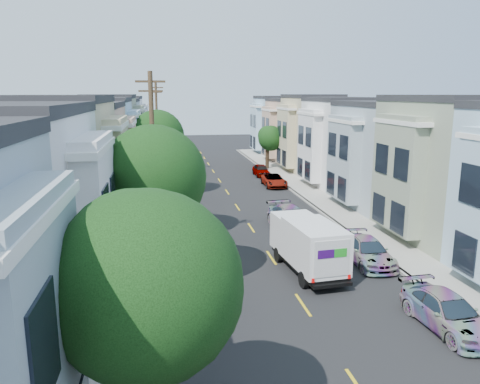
% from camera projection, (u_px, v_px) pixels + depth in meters
% --- Properties ---
extents(ground, '(160.00, 160.00, 0.00)m').
position_uv_depth(ground, '(271.00, 258.00, 26.00)').
color(ground, black).
rests_on(ground, ground).
extents(road_slab, '(12.00, 70.00, 0.02)m').
position_uv_depth(road_slab, '(232.00, 199.00, 40.48)').
color(road_slab, black).
rests_on(road_slab, ground).
extents(curb_left, '(0.30, 70.00, 0.15)m').
position_uv_depth(curb_left, '(161.00, 201.00, 39.50)').
color(curb_left, gray).
rests_on(curb_left, ground).
extents(curb_right, '(0.30, 70.00, 0.15)m').
position_uv_depth(curb_right, '(299.00, 196.00, 41.43)').
color(curb_right, gray).
rests_on(curb_right, ground).
extents(sidewalk_left, '(2.60, 70.00, 0.15)m').
position_uv_depth(sidewalk_left, '(146.00, 202.00, 39.29)').
color(sidewalk_left, gray).
rests_on(sidewalk_left, ground).
extents(sidewalk_right, '(2.60, 70.00, 0.15)m').
position_uv_depth(sidewalk_right, '(313.00, 195.00, 41.64)').
color(sidewalk_right, gray).
rests_on(sidewalk_right, ground).
extents(centerline, '(0.12, 70.00, 0.01)m').
position_uv_depth(centerline, '(232.00, 199.00, 40.48)').
color(centerline, gold).
rests_on(centerline, ground).
extents(townhouse_row_left, '(5.00, 70.00, 8.50)m').
position_uv_depth(townhouse_row_left, '(99.00, 204.00, 38.70)').
color(townhouse_row_left, '#95A5AD').
rests_on(townhouse_row_left, ground).
extents(townhouse_row_right, '(5.00, 70.00, 8.50)m').
position_uv_depth(townhouse_row_right, '(354.00, 195.00, 42.26)').
color(townhouse_row_right, '#95A5AD').
rests_on(townhouse_row_right, ground).
extents(tree_a, '(4.35, 4.35, 6.97)m').
position_uv_depth(tree_a, '(142.00, 287.00, 10.33)').
color(tree_a, black).
rests_on(tree_a, ground).
extents(tree_b, '(4.70, 4.70, 7.67)m').
position_uv_depth(tree_b, '(151.00, 178.00, 20.69)').
color(tree_b, black).
rests_on(tree_b, ground).
extents(tree_c, '(4.70, 4.70, 7.10)m').
position_uv_depth(tree_c, '(154.00, 165.00, 28.38)').
color(tree_c, black).
rests_on(tree_c, ground).
extents(tree_d, '(4.70, 4.70, 7.64)m').
position_uv_depth(tree_d, '(156.00, 137.00, 40.72)').
color(tree_d, black).
rests_on(tree_d, ground).
extents(tree_e, '(4.70, 4.70, 7.21)m').
position_uv_depth(tree_e, '(158.00, 130.00, 53.45)').
color(tree_e, black).
rests_on(tree_e, ground).
extents(tree_far_r, '(3.03, 3.03, 5.26)m').
position_uv_depth(tree_far_r, '(270.00, 139.00, 55.80)').
color(tree_far_r, black).
rests_on(tree_far_r, ground).
extents(utility_pole_near, '(1.60, 0.26, 10.00)m').
position_uv_depth(utility_pole_near, '(153.00, 164.00, 25.86)').
color(utility_pole_near, '#42301E').
rests_on(utility_pole_near, ground).
extents(utility_pole_far, '(1.60, 0.26, 10.00)m').
position_uv_depth(utility_pole_far, '(157.00, 129.00, 50.96)').
color(utility_pole_far, '#42301E').
rests_on(utility_pole_far, ground).
extents(fedex_truck, '(2.18, 5.65, 2.71)m').
position_uv_depth(fedex_truck, '(308.00, 243.00, 23.73)').
color(fedex_truck, silver).
rests_on(fedex_truck, ground).
extents(lead_sedan, '(2.63, 5.17, 1.49)m').
position_uv_depth(lead_sedan, '(291.00, 218.00, 31.40)').
color(lead_sedan, black).
rests_on(lead_sedan, ground).
extents(parked_left_b, '(2.45, 4.84, 1.31)m').
position_uv_depth(parked_left_b, '(189.00, 301.00, 19.08)').
color(parked_left_b, black).
rests_on(parked_left_b, ground).
extents(parked_left_c, '(1.55, 3.98, 1.29)m').
position_uv_depth(parked_left_c, '(184.00, 260.00, 23.81)').
color(parked_left_c, '#A9AFB9').
rests_on(parked_left_c, ground).
extents(parked_left_d, '(1.70, 3.87, 1.25)m').
position_uv_depth(parked_left_d, '(175.00, 199.00, 37.67)').
color(parked_left_d, '#4C1904').
rests_on(parked_left_d, ground).
extents(parked_right_a, '(2.14, 4.55, 1.33)m').
position_uv_depth(parked_right_a, '(447.00, 313.00, 18.06)').
color(parked_right_a, '#383838').
rests_on(parked_right_a, ground).
extents(parked_right_b, '(2.00, 4.49, 1.33)m').
position_uv_depth(parked_right_b, '(367.00, 252.00, 25.07)').
color(parked_right_b, silver).
rests_on(parked_right_b, ground).
extents(parked_right_c, '(2.12, 4.42, 1.21)m').
position_uv_depth(parked_right_c, '(274.00, 181.00, 45.83)').
color(parked_right_c, black).
rests_on(parked_right_c, ground).
extents(parked_right_d, '(1.56, 3.99, 1.29)m').
position_uv_depth(parked_right_d, '(261.00, 170.00, 51.76)').
color(parked_right_d, black).
rests_on(parked_right_d, ground).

